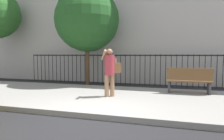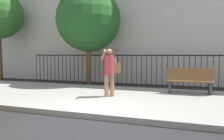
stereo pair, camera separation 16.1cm
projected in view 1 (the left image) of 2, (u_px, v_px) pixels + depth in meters
name	position (u px, v px, depth m)	size (l,w,h in m)	color
ground_plane	(88.00, 119.00, 5.06)	(60.00, 60.00, 0.00)	black
sidewalk	(113.00, 98.00, 7.16)	(28.00, 4.40, 0.15)	gray
iron_fence	(133.00, 66.00, 10.63)	(12.03, 0.04, 1.60)	black
pedestrian_on_phone	(110.00, 69.00, 7.03)	(0.71, 0.62, 1.64)	#936B4C
street_bench	(189.00, 80.00, 7.59)	(1.60, 0.45, 0.95)	brown
street_tree_near	(87.00, 20.00, 10.20)	(3.19, 3.19, 4.92)	#4C3823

